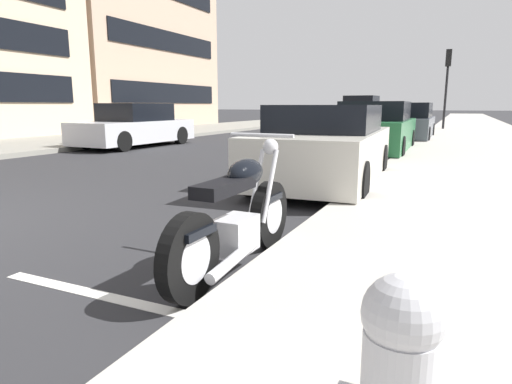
# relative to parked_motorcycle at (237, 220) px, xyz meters

# --- Properties ---
(sidewalk_near_curb) EXTENTS (120.00, 4.40, 0.14)m
(sidewalk_near_curb) POSITION_rel_parked_motorcycle_xyz_m (11.10, -2.39, -0.36)
(sidewalk_near_curb) COLOR #ADA89E
(sidewalk_near_curb) RESTS_ON ground
(sidewalk_far_curb) EXTENTS (120.00, 5.00, 0.14)m
(sidewalk_far_curb) POSITION_rel_parked_motorcycle_xyz_m (11.10, 11.50, -0.36)
(sidewalk_far_curb) COLOR gray
(sidewalk_far_curb) RESTS_ON ground
(parking_stall_stripe) EXTENTS (0.12, 2.20, 0.01)m
(parking_stall_stripe) POSITION_rel_parked_motorcycle_xyz_m (-0.90, 0.51, -0.43)
(parking_stall_stripe) COLOR silver
(parking_stall_stripe) RESTS_ON ground
(parked_motorcycle) EXTENTS (2.02, 0.62, 1.12)m
(parked_motorcycle) POSITION_rel_parked_motorcycle_xyz_m (0.00, 0.00, 0.00)
(parked_motorcycle) COLOR black
(parked_motorcycle) RESTS_ON ground
(parked_car_behind_motorcycle) EXTENTS (4.18, 2.00, 1.38)m
(parked_car_behind_motorcycle) POSITION_rel_parked_motorcycle_xyz_m (4.22, 0.46, 0.22)
(parked_car_behind_motorcycle) COLOR beige
(parked_car_behind_motorcycle) RESTS_ON ground
(parked_car_second_in_row) EXTENTS (4.63, 1.98, 1.48)m
(parked_car_second_in_row) POSITION_rel_parked_motorcycle_xyz_m (9.79, 0.56, 0.26)
(parked_car_second_in_row) COLOR #236638
(parked_car_second_in_row) RESTS_ON ground
(parked_car_mid_block) EXTENTS (4.71, 1.90, 1.47)m
(parked_car_mid_block) POSITION_rel_parked_motorcycle_xyz_m (15.31, 0.26, 0.27)
(parked_car_mid_block) COLOR #4C515B
(parked_car_mid_block) RESTS_ON ground
(crossing_truck) EXTENTS (2.32, 5.05, 1.97)m
(crossing_truck) POSITION_rel_parked_motorcycle_xyz_m (25.65, 3.51, 0.49)
(crossing_truck) COLOR #4C5156
(crossing_truck) RESTS_ON ground
(car_opposite_curb) EXTENTS (4.53, 1.83, 1.44)m
(car_opposite_curb) POSITION_rel_parked_motorcycle_xyz_m (8.64, 8.28, 0.23)
(car_opposite_curb) COLOR silver
(car_opposite_curb) RESTS_ON ground
(traffic_signal_near_corner) EXTENTS (0.36, 0.28, 4.08)m
(traffic_signal_near_corner) POSITION_rel_parked_motorcycle_xyz_m (22.58, -0.82, 2.65)
(traffic_signal_near_corner) COLOR black
(traffic_signal_near_corner) RESTS_ON sidewalk_near_curb
(townhouse_near_left) EXTENTS (11.28, 9.54, 9.31)m
(townhouse_near_left) POSITION_rel_parked_motorcycle_xyz_m (18.33, 18.53, 4.23)
(townhouse_near_left) COLOR tan
(townhouse_near_left) RESTS_ON ground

